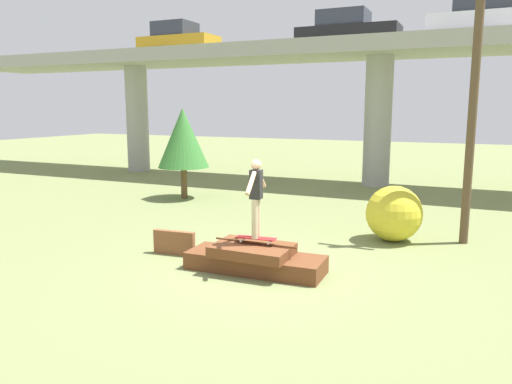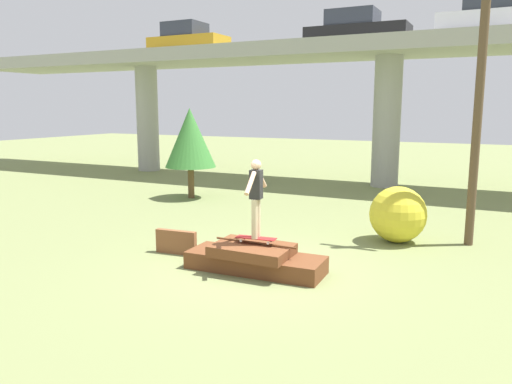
% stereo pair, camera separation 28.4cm
% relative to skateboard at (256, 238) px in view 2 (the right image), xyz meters
% --- Properties ---
extents(ground_plane, '(80.00, 80.00, 0.00)m').
position_rel_skateboard_xyz_m(ground_plane, '(-0.02, 0.00, -0.67)').
color(ground_plane, olive).
extents(scrap_pile, '(2.80, 1.17, 0.60)m').
position_rel_skateboard_xyz_m(scrap_pile, '(-0.02, -0.02, -0.42)').
color(scrap_pile, brown).
rests_on(scrap_pile, ground_plane).
extents(scrap_plank_loose, '(0.98, 0.22, 0.53)m').
position_rel_skateboard_xyz_m(scrap_plank_loose, '(-2.12, 0.28, -0.41)').
color(scrap_plank_loose, brown).
rests_on(scrap_plank_loose, ground_plane).
extents(skateboard, '(0.83, 0.32, 0.09)m').
position_rel_skateboard_xyz_m(skateboard, '(0.00, 0.00, 0.00)').
color(skateboard, maroon).
rests_on(skateboard, scrap_pile).
extents(skater, '(0.24, 1.12, 1.55)m').
position_rel_skateboard_xyz_m(skater, '(0.00, -0.00, 0.90)').
color(skater, '#C6B78E').
rests_on(skater, skateboard).
extents(highway_overpass, '(44.00, 4.16, 5.87)m').
position_rel_skateboard_xyz_m(highway_overpass, '(-0.02, 12.06, 4.46)').
color(highway_overpass, '#9E9E99').
rests_on(highway_overpass, ground_plane).
extents(car_on_overpass_mid, '(4.28, 1.82, 1.50)m').
position_rel_skateboard_xyz_m(car_on_overpass_mid, '(3.79, 12.12, 5.80)').
color(car_on_overpass_mid, silver).
rests_on(car_on_overpass_mid, highway_overpass).
extents(car_on_overpass_right, '(3.82, 1.70, 1.41)m').
position_rel_skateboard_xyz_m(car_on_overpass_right, '(-9.87, 12.51, 5.76)').
color(car_on_overpass_right, '#B28419').
rests_on(car_on_overpass_right, highway_overpass).
extents(car_on_overpass_far_right, '(4.22, 1.69, 1.34)m').
position_rel_skateboard_xyz_m(car_on_overpass_far_right, '(-1.56, 12.62, 5.73)').
color(car_on_overpass_far_right, black).
rests_on(car_on_overpass_far_right, highway_overpass).
extents(utility_pole, '(1.30, 0.20, 6.69)m').
position_rel_skateboard_xyz_m(utility_pole, '(3.69, 3.97, 2.80)').
color(utility_pole, brown).
rests_on(utility_pole, ground_plane).
extents(tree_behind_left, '(1.80, 1.80, 3.22)m').
position_rel_skateboard_xyz_m(tree_behind_left, '(-5.70, 6.29, 1.48)').
color(tree_behind_left, brown).
rests_on(tree_behind_left, ground_plane).
extents(bush_yellow_flowering, '(1.36, 1.36, 1.36)m').
position_rel_skateboard_xyz_m(bush_yellow_flowering, '(2.11, 3.48, 0.01)').
color(bush_yellow_flowering, gold).
rests_on(bush_yellow_flowering, ground_plane).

